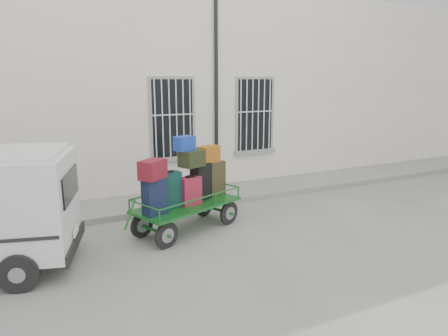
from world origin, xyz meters
TOP-DOWN VIEW (x-y plane):
  - ground at (0.00, 0.00)m, footprint 80.00×80.00m
  - building at (0.00, 5.50)m, footprint 24.00×5.15m
  - sidewalk at (0.00, 2.20)m, footprint 24.00×1.70m
  - luggage_cart at (-1.08, 0.07)m, footprint 2.87×1.91m

SIDE VIEW (x-z plane):
  - ground at x=0.00m, z-range 0.00..0.00m
  - sidewalk at x=0.00m, z-range 0.00..0.15m
  - luggage_cart at x=-1.08m, z-range -0.05..2.08m
  - building at x=0.00m, z-range 0.00..6.00m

